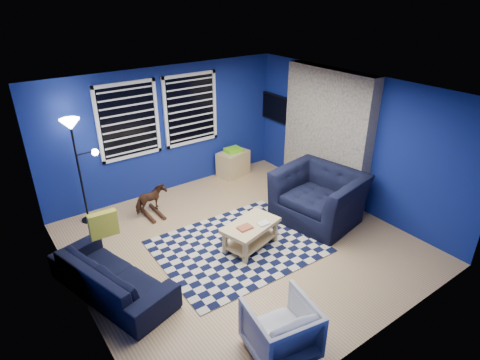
# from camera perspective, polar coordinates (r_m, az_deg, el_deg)

# --- Properties ---
(floor) EXTENTS (5.00, 5.00, 0.00)m
(floor) POSITION_cam_1_polar(r_m,az_deg,el_deg) (6.68, 0.15, -9.03)
(floor) COLOR tan
(floor) RESTS_ON ground
(ceiling) EXTENTS (5.00, 5.00, 0.00)m
(ceiling) POSITION_cam_1_polar(r_m,az_deg,el_deg) (5.62, 0.18, 12.29)
(ceiling) COLOR white
(ceiling) RESTS_ON wall_back
(wall_back) EXTENTS (5.00, 0.00, 5.00)m
(wall_back) POSITION_cam_1_polar(r_m,az_deg,el_deg) (8.05, -10.42, 6.89)
(wall_back) COLOR navy
(wall_back) RESTS_ON floor
(wall_left) EXTENTS (0.00, 5.00, 5.00)m
(wall_left) POSITION_cam_1_polar(r_m,az_deg,el_deg) (5.17, -23.02, -6.32)
(wall_left) COLOR navy
(wall_left) RESTS_ON floor
(wall_right) EXTENTS (0.00, 5.00, 5.00)m
(wall_right) POSITION_cam_1_polar(r_m,az_deg,el_deg) (7.67, 15.52, 5.37)
(wall_right) COLOR navy
(wall_right) RESTS_ON floor
(fireplace) EXTENTS (0.65, 2.00, 2.50)m
(fireplace) POSITION_cam_1_polar(r_m,az_deg,el_deg) (7.89, 12.04, 5.91)
(fireplace) COLOR gray
(fireplace) RESTS_ON floor
(window_left) EXTENTS (1.17, 0.06, 1.42)m
(window_left) POSITION_cam_1_polar(r_m,az_deg,el_deg) (7.64, -15.58, 8.08)
(window_left) COLOR black
(window_left) RESTS_ON wall_back
(window_right) EXTENTS (1.17, 0.06, 1.42)m
(window_right) POSITION_cam_1_polar(r_m,az_deg,el_deg) (8.15, -6.99, 9.95)
(window_right) COLOR black
(window_right) RESTS_ON wall_back
(tv) EXTENTS (0.07, 1.00, 0.58)m
(tv) POSITION_cam_1_polar(r_m,az_deg,el_deg) (8.90, 5.43, 10.05)
(tv) COLOR black
(tv) RESTS_ON wall_right
(rug) EXTENTS (2.56, 2.07, 0.02)m
(rug) POSITION_cam_1_polar(r_m,az_deg,el_deg) (6.60, -0.33, -9.41)
(rug) COLOR black
(rug) RESTS_ON floor
(sofa) EXTENTS (2.06, 1.27, 0.56)m
(sofa) POSITION_cam_1_polar(r_m,az_deg,el_deg) (5.86, -17.77, -12.83)
(sofa) COLOR black
(sofa) RESTS_ON floor
(armchair_big) EXTENTS (1.61, 1.47, 0.91)m
(armchair_big) POSITION_cam_1_polar(r_m,az_deg,el_deg) (7.24, 11.13, -2.32)
(armchair_big) COLOR black
(armchair_big) RESTS_ON floor
(armchair_bent) EXTENTS (0.84, 0.86, 0.68)m
(armchair_bent) POSITION_cam_1_polar(r_m,az_deg,el_deg) (4.85, 5.79, -20.27)
(armchair_bent) COLOR gray
(armchair_bent) RESTS_ON floor
(rocking_horse) EXTENTS (0.39, 0.63, 0.49)m
(rocking_horse) POSITION_cam_1_polar(r_m,az_deg,el_deg) (7.47, -12.55, -2.76)
(rocking_horse) COLOR #4D2918
(rocking_horse) RESTS_ON floor
(coffee_table) EXTENTS (1.03, 0.75, 0.46)m
(coffee_table) POSITION_cam_1_polar(r_m,az_deg,el_deg) (6.42, 1.55, -7.19)
(coffee_table) COLOR #DBBC7B
(coffee_table) RESTS_ON rug
(cabinet) EXTENTS (0.74, 0.58, 0.64)m
(cabinet) POSITION_cam_1_polar(r_m,az_deg,el_deg) (8.86, -0.98, 2.42)
(cabinet) COLOR #DBBC7B
(cabinet) RESTS_ON floor
(floor_lamp) EXTENTS (0.52, 0.32, 1.90)m
(floor_lamp) POSITION_cam_1_polar(r_m,az_deg,el_deg) (7.14, -22.48, 5.40)
(floor_lamp) COLOR black
(floor_lamp) RESTS_ON floor
(throw_pillow) EXTENTS (0.41, 0.15, 0.38)m
(throw_pillow) POSITION_cam_1_polar(r_m,az_deg,el_deg) (6.08, -18.86, -5.99)
(throw_pillow) COLOR gold
(throw_pillow) RESTS_ON sofa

